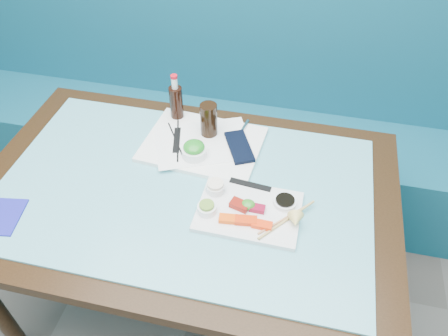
% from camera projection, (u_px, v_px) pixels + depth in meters
% --- Properties ---
extents(booth_bench, '(3.00, 0.56, 1.17)m').
position_uv_depth(booth_bench, '(235.00, 124.00, 2.29)').
color(booth_bench, '#105369').
rests_on(booth_bench, ground).
extents(dining_table, '(1.40, 0.90, 0.75)m').
position_uv_depth(dining_table, '(186.00, 205.00, 1.50)').
color(dining_table, black).
rests_on(dining_table, ground).
extents(glass_top, '(1.22, 0.76, 0.01)m').
position_uv_depth(glass_top, '(184.00, 188.00, 1.44)').
color(glass_top, '#5BAAB7').
rests_on(glass_top, dining_table).
extents(sashimi_plate, '(0.32, 0.23, 0.02)m').
position_uv_depth(sashimi_plate, '(249.00, 211.00, 1.36)').
color(sashimi_plate, white).
rests_on(sashimi_plate, glass_top).
extents(salmon_left, '(0.07, 0.04, 0.02)m').
position_uv_depth(salmon_left, '(229.00, 219.00, 1.32)').
color(salmon_left, '#FF510A').
rests_on(salmon_left, sashimi_plate).
extents(salmon_mid, '(0.07, 0.04, 0.02)m').
position_uv_depth(salmon_mid, '(246.00, 220.00, 1.31)').
color(salmon_mid, red).
rests_on(salmon_mid, sashimi_plate).
extents(salmon_right, '(0.06, 0.03, 0.01)m').
position_uv_depth(salmon_right, '(262.00, 225.00, 1.30)').
color(salmon_right, '#FF350A').
rests_on(salmon_right, sashimi_plate).
extents(tuna_left, '(0.07, 0.05, 0.02)m').
position_uv_depth(tuna_left, '(240.00, 205.00, 1.35)').
color(tuna_left, maroon).
rests_on(tuna_left, sashimi_plate).
extents(tuna_right, '(0.05, 0.03, 0.02)m').
position_uv_depth(tuna_right, '(257.00, 208.00, 1.34)').
color(tuna_right, maroon).
rests_on(tuna_right, sashimi_plate).
extents(seaweed_garnish, '(0.06, 0.06, 0.02)m').
position_uv_depth(seaweed_garnish, '(248.00, 205.00, 1.35)').
color(seaweed_garnish, '#2A7D1C').
rests_on(seaweed_garnish, sashimi_plate).
extents(ramekin_wasabi, '(0.07, 0.07, 0.02)m').
position_uv_depth(ramekin_wasabi, '(207.00, 209.00, 1.34)').
color(ramekin_wasabi, white).
rests_on(ramekin_wasabi, sashimi_plate).
extents(wasabi_fill, '(0.05, 0.05, 0.01)m').
position_uv_depth(wasabi_fill, '(207.00, 205.00, 1.33)').
color(wasabi_fill, olive).
rests_on(wasabi_fill, ramekin_wasabi).
extents(ramekin_ginger, '(0.07, 0.07, 0.03)m').
position_uv_depth(ramekin_ginger, '(215.00, 188.00, 1.40)').
color(ramekin_ginger, white).
rests_on(ramekin_ginger, sashimi_plate).
extents(ginger_fill, '(0.06, 0.06, 0.01)m').
position_uv_depth(ginger_fill, '(215.00, 184.00, 1.39)').
color(ginger_fill, '#EFDFC4').
rests_on(ginger_fill, ramekin_ginger).
extents(soy_dish, '(0.09, 0.09, 0.01)m').
position_uv_depth(soy_dish, '(285.00, 202.00, 1.36)').
color(soy_dish, white).
rests_on(soy_dish, sashimi_plate).
extents(soy_fill, '(0.06, 0.06, 0.01)m').
position_uv_depth(soy_fill, '(285.00, 200.00, 1.36)').
color(soy_fill, black).
rests_on(soy_fill, soy_dish).
extents(lemon_wedge, '(0.05, 0.04, 0.05)m').
position_uv_depth(lemon_wedge, '(296.00, 220.00, 1.29)').
color(lemon_wedge, '#E1C86A').
rests_on(lemon_wedge, sashimi_plate).
extents(chopstick_sleeve, '(0.14, 0.04, 0.00)m').
position_uv_depth(chopstick_sleeve, '(250.00, 185.00, 1.42)').
color(chopstick_sleeve, black).
rests_on(chopstick_sleeve, sashimi_plate).
extents(wooden_chopstick_a, '(0.14, 0.15, 0.01)m').
position_uv_depth(wooden_chopstick_a, '(284.00, 219.00, 1.32)').
color(wooden_chopstick_a, tan).
rests_on(wooden_chopstick_a, sashimi_plate).
extents(wooden_chopstick_b, '(0.15, 0.19, 0.01)m').
position_uv_depth(wooden_chopstick_b, '(287.00, 219.00, 1.32)').
color(wooden_chopstick_b, tan).
rests_on(wooden_chopstick_b, sashimi_plate).
extents(serving_tray, '(0.44, 0.34, 0.02)m').
position_uv_depth(serving_tray, '(203.00, 144.00, 1.58)').
color(serving_tray, white).
rests_on(serving_tray, glass_top).
extents(paper_placemat, '(0.41, 0.35, 0.00)m').
position_uv_depth(paper_placemat, '(203.00, 142.00, 1.58)').
color(paper_placemat, white).
rests_on(paper_placemat, serving_tray).
extents(seaweed_bowl, '(0.11, 0.11, 0.04)m').
position_uv_depth(seaweed_bowl, '(194.00, 152.00, 1.52)').
color(seaweed_bowl, white).
rests_on(seaweed_bowl, serving_tray).
extents(seaweed_salad, '(0.10, 0.10, 0.04)m').
position_uv_depth(seaweed_salad, '(194.00, 147.00, 1.50)').
color(seaweed_salad, '#1E831F').
rests_on(seaweed_salad, seaweed_bowl).
extents(cola_glass, '(0.08, 0.08, 0.13)m').
position_uv_depth(cola_glass, '(209.00, 120.00, 1.57)').
color(cola_glass, black).
rests_on(cola_glass, serving_tray).
extents(navy_pouch, '(0.14, 0.18, 0.01)m').
position_uv_depth(navy_pouch, '(239.00, 147.00, 1.55)').
color(navy_pouch, black).
rests_on(navy_pouch, serving_tray).
extents(fork, '(0.03, 0.10, 0.01)m').
position_uv_depth(fork, '(243.00, 128.00, 1.63)').
color(fork, silver).
rests_on(fork, serving_tray).
extents(black_chopstick_a, '(0.12, 0.18, 0.01)m').
position_uv_depth(black_chopstick_a, '(176.00, 140.00, 1.59)').
color(black_chopstick_a, black).
rests_on(black_chopstick_a, serving_tray).
extents(black_chopstick_b, '(0.07, 0.22, 0.01)m').
position_uv_depth(black_chopstick_b, '(178.00, 140.00, 1.58)').
color(black_chopstick_b, black).
rests_on(black_chopstick_b, serving_tray).
extents(tray_sleeve, '(0.06, 0.14, 0.00)m').
position_uv_depth(tray_sleeve, '(177.00, 140.00, 1.59)').
color(tray_sleeve, black).
rests_on(tray_sleeve, serving_tray).
extents(cola_bottle_body, '(0.06, 0.06, 0.14)m').
position_uv_depth(cola_bottle_body, '(176.00, 104.00, 1.65)').
color(cola_bottle_body, black).
rests_on(cola_bottle_body, glass_top).
extents(cola_bottle_neck, '(0.03, 0.03, 0.04)m').
position_uv_depth(cola_bottle_neck, '(174.00, 83.00, 1.59)').
color(cola_bottle_neck, white).
rests_on(cola_bottle_neck, cola_bottle_body).
extents(cola_bottle_cap, '(0.03, 0.03, 0.01)m').
position_uv_depth(cola_bottle_cap, '(174.00, 77.00, 1.57)').
color(cola_bottle_cap, red).
rests_on(cola_bottle_cap, cola_bottle_neck).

